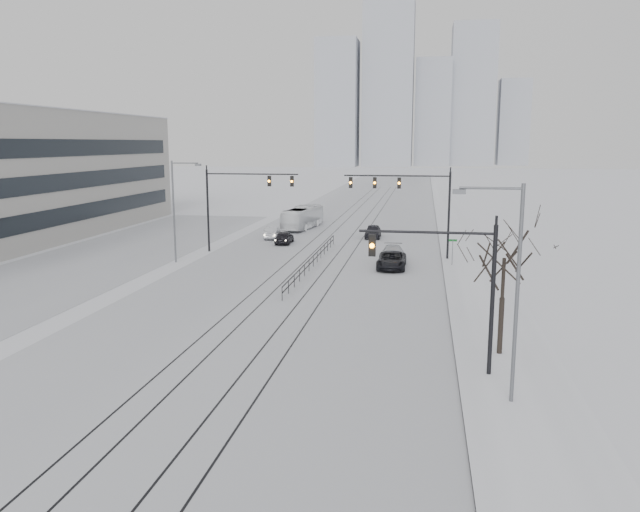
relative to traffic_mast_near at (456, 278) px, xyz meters
The scene contains 21 objects.
ground 13.16m from the traffic_mast_near, 150.93° to the right, with size 500.00×500.00×0.00m, color silver.
road 55.26m from the traffic_mast_near, 101.30° to the left, with size 22.00×260.00×0.02m, color silver.
sidewalk_east 54.26m from the traffic_mast_near, 87.13° to the left, with size 5.00×260.00×0.16m, color white.
curb 54.19m from the traffic_mast_near, 89.72° to the left, with size 0.10×260.00×0.12m, color gray.
parking_strip 42.54m from the traffic_mast_near, 136.71° to the left, with size 14.00×60.00×0.03m, color silver.
tram_rails 35.96m from the traffic_mast_near, 107.60° to the left, with size 5.30×180.00×0.01m.
skyline 268.96m from the traffic_mast_near, 91.23° to the left, with size 96.00×48.00×72.00m.
traffic_mast_near is the anchor object (origin of this frame).
traffic_mast_ne 29.14m from the traffic_mast_near, 95.19° to the left, with size 9.60×0.37×8.00m.
traffic_mast_nw 35.69m from the traffic_mast_near, 122.77° to the left, with size 9.10×0.37×8.00m.
street_light_east 3.61m from the traffic_mast_near, 57.45° to the right, with size 2.73×0.25×9.00m.
street_light_west 33.24m from the traffic_mast_near, 133.76° to the left, with size 2.73×0.25×9.00m.
bare_tree 3.85m from the traffic_mast_near, 51.24° to the left, with size 4.40×4.40×6.10m.
median_fence 26.62m from the traffic_mast_near, 114.20° to the left, with size 0.06×24.00×1.00m.
street_sign 26.19m from the traffic_mast_near, 87.77° to the left, with size 0.70×0.06×2.40m.
sedan_sb_inner 39.34m from the traffic_mast_near, 114.12° to the left, with size 1.60×3.98×1.36m, color black.
sedan_sb_outer 43.19m from the traffic_mast_near, 114.92° to the left, with size 1.43×4.11×1.35m, color silver.
sedan_nb_front 24.94m from the traffic_mast_near, 99.56° to the left, with size 2.35×5.10×1.42m, color black.
sedan_nb_right 27.94m from the traffic_mast_near, 98.66° to the left, with size 1.98×4.86×1.41m, color #B7BAC0.
sedan_nb_far 42.20m from the traffic_mast_near, 99.71° to the left, with size 1.72×4.28×1.46m, color black.
box_truck 50.38m from the traffic_mast_near, 108.93° to the left, with size 2.30×9.84×2.74m, color white.
Camera 1 is at (9.26, -21.87, 10.52)m, focal length 35.00 mm.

